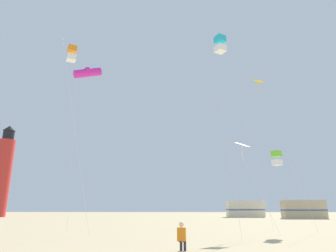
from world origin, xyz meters
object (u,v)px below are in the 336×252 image
Objects in this scene: kite_box_cyan at (220,45)px; rv_van_cream at (245,209)px; kite_box_orange at (72,54)px; kite_box_lime at (277,158)px; lighthouse_distant at (3,173)px; kite_diamond_gold at (258,87)px; rv_van_tan at (303,209)px; kite_flyer_standing at (182,236)px; kite_diamond_white at (243,147)px; kite_tube_magenta at (88,72)px.

rv_van_cream is at bearing 76.06° from kite_box_cyan.
kite_box_cyan is (10.49, -1.54, -0.34)m from kite_box_orange.
kite_box_lime is at bearing 49.60° from kite_box_cyan.
kite_diamond_gold is at bearing -35.53° from lighthouse_distant.
rv_van_tan is (12.44, 23.36, -10.92)m from kite_diamond_gold.
lighthouse_distant reaches higher than rv_van_tan.
kite_box_cyan reaches higher than kite_flyer_standing.
rv_van_tan is (27.49, 29.63, -11.06)m from kite_box_orange.
kite_box_orange is 1.98× the size of rv_van_cream.
kite_flyer_standing is at bearing -110.31° from rv_van_cream.
kite_diamond_white is 48.97m from lighthouse_distant.
kite_diamond_white reaches higher than kite_flyer_standing.
kite_box_cyan reaches higher than rv_van_cream.
rv_van_cream is (9.25, 37.27, -10.72)m from kite_box_cyan.
kite_box_cyan is at bearing -117.50° from rv_van_tan.
kite_flyer_standing is 43.56m from rv_van_cream.
kite_diamond_gold is 15.47m from kite_tube_magenta.
lighthouse_distant is 2.59× the size of rv_van_tan.
kite_diamond_white is 0.38× the size of lighthouse_distant.
kite_flyer_standing is 0.09× the size of kite_box_orange.
kite_diamond_gold is 9.05m from kite_box_cyan.
kite_box_cyan is (-4.95, -5.82, 6.67)m from kite_box_lime.
lighthouse_distant reaches higher than kite_flyer_standing.
kite_flyer_standing is 0.08× the size of kite_tube_magenta.
lighthouse_distant is at bearing 144.47° from kite_diamond_gold.
kite_diamond_gold is 31.76m from rv_van_cream.
kite_box_cyan is 2.00× the size of kite_diamond_white.
rv_van_cream and rv_van_tan have the same top height.
kite_diamond_white is (-2.68, -4.02, -6.37)m from kite_diamond_gold.
rv_van_cream is (4.30, 31.45, -4.06)m from kite_box_lime.
kite_box_lime is 28.36m from rv_van_tan.
kite_tube_magenta is (-10.80, 6.30, 1.18)m from kite_box_cyan.
kite_diamond_gold is 7.16m from kite_box_lime.
kite_flyer_standing is at bearing -118.99° from kite_diamond_white.
kite_box_cyan is at bearing -116.44° from kite_diamond_white.
kite_diamond_white reaches higher than rv_van_cream.
kite_tube_magenta is 38.77m from rv_van_cream.
kite_tube_magenta reaches higher than kite_box_cyan.
rv_van_tan is (15.12, 27.38, -4.55)m from kite_diamond_white.
kite_diamond_gold is 2.00× the size of rv_van_cream.
kite_diamond_white is (1.89, 3.80, -6.18)m from kite_box_cyan.
kite_tube_magenta is at bearing 168.82° from kite_diamond_white.
kite_tube_magenta is (-15.36, -1.51, 0.98)m from kite_diamond_gold.
kite_diamond_gold is 1.01× the size of kite_box_orange.
kite_box_lime is at bearing -102.08° from rv_van_cream.
kite_tube_magenta is at bearing -137.07° from rv_van_tan.
rv_van_cream is at bearing -96.14° from kite_flyer_standing.
kite_box_lime is 0.46× the size of kite_box_orange.
kite_box_orange is at bearing -169.68° from kite_diamond_white.
kite_tube_magenta is 2.16× the size of rv_van_tan.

